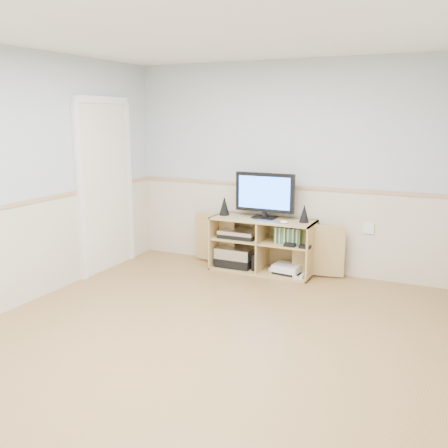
% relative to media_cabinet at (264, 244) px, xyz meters
% --- Properties ---
extents(room, '(4.04, 4.54, 2.54)m').
position_rel_media_cabinet_xyz_m(room, '(0.14, -1.92, 0.88)').
color(room, '#AE844D').
rests_on(room, ground).
extents(media_cabinet, '(1.94, 0.47, 0.65)m').
position_rel_media_cabinet_xyz_m(media_cabinet, '(0.00, 0.00, 0.00)').
color(media_cabinet, tan).
rests_on(media_cabinet, floor).
extents(monitor, '(0.73, 0.18, 0.55)m').
position_rel_media_cabinet_xyz_m(monitor, '(-0.00, -0.01, 0.62)').
color(monitor, black).
rests_on(monitor, media_cabinet).
extents(speaker_left, '(0.13, 0.13, 0.24)m').
position_rel_media_cabinet_xyz_m(speaker_left, '(-0.52, -0.04, 0.44)').
color(speaker_left, black).
rests_on(speaker_left, media_cabinet).
extents(speaker_right, '(0.12, 0.12, 0.21)m').
position_rel_media_cabinet_xyz_m(speaker_right, '(0.50, -0.04, 0.42)').
color(speaker_right, black).
rests_on(speaker_right, media_cabinet).
extents(keyboard, '(0.31, 0.14, 0.01)m').
position_rel_media_cabinet_xyz_m(keyboard, '(0.11, -0.20, 0.32)').
color(keyboard, silver).
rests_on(keyboard, media_cabinet).
extents(mouse, '(0.11, 0.08, 0.04)m').
position_rel_media_cabinet_xyz_m(mouse, '(0.31, -0.20, 0.34)').
color(mouse, white).
rests_on(mouse, media_cabinet).
extents(av_components, '(0.53, 0.34, 0.47)m').
position_rel_media_cabinet_xyz_m(av_components, '(-0.33, -0.06, -0.11)').
color(av_components, black).
rests_on(av_components, media_cabinet).
extents(game_consoles, '(0.46, 0.30, 0.11)m').
position_rel_media_cabinet_xyz_m(game_consoles, '(0.32, -0.07, -0.26)').
color(game_consoles, white).
rests_on(game_consoles, media_cabinet).
extents(game_cases, '(0.32, 0.14, 0.19)m').
position_rel_media_cabinet_xyz_m(game_cases, '(0.33, -0.08, 0.15)').
color(game_cases, '#3F8C3F').
rests_on(game_cases, media_cabinet).
extents(wall_outlet, '(0.12, 0.03, 0.12)m').
position_rel_media_cabinet_xyz_m(wall_outlet, '(1.20, 0.19, 0.27)').
color(wall_outlet, white).
rests_on(wall_outlet, wall_back).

